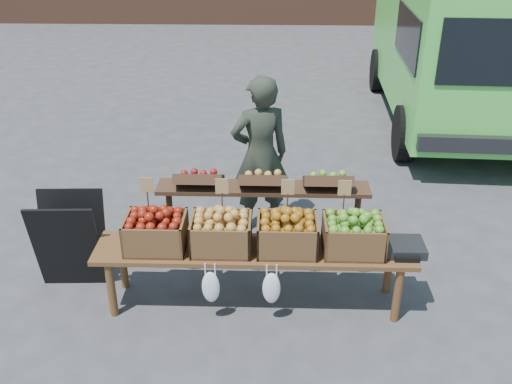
# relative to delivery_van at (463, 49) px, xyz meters

# --- Properties ---
(ground) EXTENTS (80.00, 80.00, 0.00)m
(ground) POSITION_rel_delivery_van_xyz_m (-2.69, -5.12, -1.16)
(ground) COLOR #434346
(delivery_van) EXTENTS (2.63, 5.29, 2.32)m
(delivery_van) POSITION_rel_delivery_van_xyz_m (0.00, 0.00, 0.00)
(delivery_van) COLOR #51D449
(delivery_van) RESTS_ON ground
(vendor) EXTENTS (0.71, 0.57, 1.69)m
(vendor) POSITION_rel_delivery_van_xyz_m (-3.02, -3.45, -0.32)
(vendor) COLOR #2B3125
(vendor) RESTS_ON ground
(chalkboard_sign) EXTENTS (0.61, 0.35, 0.90)m
(chalkboard_sign) POSITION_rel_delivery_van_xyz_m (-4.71, -4.54, -0.71)
(chalkboard_sign) COLOR black
(chalkboard_sign) RESTS_ON ground
(back_table) EXTENTS (2.10, 0.44, 1.04)m
(back_table) POSITION_rel_delivery_van_xyz_m (-2.98, -4.08, -0.64)
(back_table) COLOR #40281A
(back_table) RESTS_ON ground
(display_bench) EXTENTS (2.70, 0.56, 0.57)m
(display_bench) POSITION_rel_delivery_van_xyz_m (-3.04, -4.80, -0.87)
(display_bench) COLOR brown
(display_bench) RESTS_ON ground
(crate_golden_apples) EXTENTS (0.50, 0.40, 0.28)m
(crate_golden_apples) POSITION_rel_delivery_van_xyz_m (-3.86, -4.80, -0.45)
(crate_golden_apples) COLOR maroon
(crate_golden_apples) RESTS_ON display_bench
(crate_russet_pears) EXTENTS (0.50, 0.40, 0.28)m
(crate_russet_pears) POSITION_rel_delivery_van_xyz_m (-3.31, -4.80, -0.45)
(crate_russet_pears) COLOR gold
(crate_russet_pears) RESTS_ON display_bench
(crate_red_apples) EXTENTS (0.50, 0.40, 0.28)m
(crate_red_apples) POSITION_rel_delivery_van_xyz_m (-2.76, -4.80, -0.45)
(crate_red_apples) COLOR #A15D13
(crate_red_apples) RESTS_ON display_bench
(crate_green_apples) EXTENTS (0.50, 0.40, 0.28)m
(crate_green_apples) POSITION_rel_delivery_van_xyz_m (-2.21, -4.80, -0.45)
(crate_green_apples) COLOR #49891C
(crate_green_apples) RESTS_ON display_bench
(weighing_scale) EXTENTS (0.34, 0.30, 0.08)m
(weighing_scale) POSITION_rel_delivery_van_xyz_m (-1.79, -4.80, -0.55)
(weighing_scale) COLOR black
(weighing_scale) RESTS_ON display_bench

